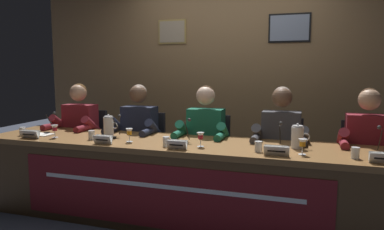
{
  "coord_description": "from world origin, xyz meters",
  "views": [
    {
      "loc": [
        0.99,
        -3.06,
        1.4
      ],
      "look_at": [
        0.0,
        0.0,
        0.99
      ],
      "focal_mm": 33.94,
      "sensor_mm": 36.0,
      "label": 1
    }
  ],
  "objects_px": {
    "water_cup_center": "(166,142)",
    "document_stack_far_left": "(41,135)",
    "juice_glass_center": "(201,137)",
    "panelist_far_left": "(76,130)",
    "panelist_far_right": "(368,147)",
    "microphone_far_left": "(49,126)",
    "chair_far_right": "(363,172)",
    "nameplate_right": "(277,151)",
    "panelist_left": "(136,133)",
    "water_cup_right": "(258,147)",
    "nameplate_center": "(177,145)",
    "chair_far_left": "(87,150)",
    "water_cup_far_left": "(23,132)",
    "chair_right": "(281,165)",
    "nameplate_left": "(103,140)",
    "nameplate_far_left": "(30,134)",
    "juice_glass_far_left": "(55,129)",
    "water_cup_far_right": "(355,154)",
    "water_pitcher_right_side": "(297,137)",
    "microphone_far_right": "(380,145)",
    "juice_glass_left": "(129,133)",
    "chair_center": "(209,159)",
    "juice_glass_right": "(302,144)",
    "water_cup_left": "(92,136)",
    "conference_table": "(187,170)",
    "panelist_center": "(204,137)",
    "microphone_center": "(186,135)",
    "panelist_right": "(280,142)",
    "chair_left": "(145,154)",
    "water_pitcher_left_side": "(109,126)",
    "microphone_left": "(115,130)"
  },
  "relations": [
    {
      "from": "water_cup_center",
      "to": "document_stack_far_left",
      "type": "height_order",
      "value": "water_cup_center"
    },
    {
      "from": "juice_glass_center",
      "to": "panelist_far_left",
      "type": "bearing_deg",
      "value": 161.87
    },
    {
      "from": "panelist_far_right",
      "to": "microphone_far_left",
      "type": "bearing_deg",
      "value": -172.63
    },
    {
      "from": "chair_far_right",
      "to": "nameplate_right",
      "type": "bearing_deg",
      "value": -129.98
    },
    {
      "from": "panelist_left",
      "to": "juice_glass_center",
      "type": "bearing_deg",
      "value": -31.31
    },
    {
      "from": "water_cup_right",
      "to": "nameplate_center",
      "type": "bearing_deg",
      "value": -169.33
    },
    {
      "from": "juice_glass_center",
      "to": "chair_far_left",
      "type": "bearing_deg",
      "value": 155.75
    },
    {
      "from": "panelist_left",
      "to": "water_cup_far_left",
      "type": "bearing_deg",
      "value": -149.25
    },
    {
      "from": "chair_right",
      "to": "nameplate_left",
      "type": "bearing_deg",
      "value": -148.95
    },
    {
      "from": "chair_far_left",
      "to": "nameplate_far_left",
      "type": "xyz_separation_m",
      "value": [
        -0.03,
        -0.87,
        0.34
      ]
    },
    {
      "from": "juice_glass_far_left",
      "to": "water_cup_far_right",
      "type": "distance_m",
      "value": 2.66
    },
    {
      "from": "panelist_far_right",
      "to": "nameplate_far_left",
      "type": "bearing_deg",
      "value": -167.46
    },
    {
      "from": "nameplate_left",
      "to": "juice_glass_center",
      "type": "height_order",
      "value": "juice_glass_center"
    },
    {
      "from": "water_pitcher_right_side",
      "to": "water_cup_center",
      "type": "bearing_deg",
      "value": -165.31
    },
    {
      "from": "juice_glass_center",
      "to": "nameplate_right",
      "type": "distance_m",
      "value": 0.66
    },
    {
      "from": "water_cup_far_left",
      "to": "microphone_far_right",
      "type": "height_order",
      "value": "microphone_far_right"
    },
    {
      "from": "nameplate_far_left",
      "to": "microphone_far_right",
      "type": "height_order",
      "value": "microphone_far_right"
    },
    {
      "from": "water_cup_far_left",
      "to": "juice_glass_left",
      "type": "bearing_deg",
      "value": 1.98
    },
    {
      "from": "nameplate_far_left",
      "to": "juice_glass_left",
      "type": "distance_m",
      "value": 0.99
    },
    {
      "from": "chair_center",
      "to": "juice_glass_right",
      "type": "xyz_separation_m",
      "value": [
        0.96,
        -0.76,
        0.38
      ]
    },
    {
      "from": "chair_far_left",
      "to": "juice_glass_far_left",
      "type": "distance_m",
      "value": 0.87
    },
    {
      "from": "water_cup_far_right",
      "to": "document_stack_far_left",
      "type": "xyz_separation_m",
      "value": [
        -2.88,
        0.07,
        -0.03
      ]
    },
    {
      "from": "water_cup_left",
      "to": "nameplate_right",
      "type": "relative_size",
      "value": 0.45
    },
    {
      "from": "conference_table",
      "to": "chair_center",
      "type": "xyz_separation_m",
      "value": [
        0.0,
        0.7,
        -0.07
      ]
    },
    {
      "from": "juice_glass_far_left",
      "to": "water_pitcher_right_side",
      "type": "xyz_separation_m",
      "value": [
        2.24,
        0.24,
        0.01
      ]
    },
    {
      "from": "conference_table",
      "to": "panelist_center",
      "type": "distance_m",
      "value": 0.54
    },
    {
      "from": "nameplate_far_left",
      "to": "microphone_far_left",
      "type": "xyz_separation_m",
      "value": [
        -0.0,
        0.28,
        0.03
      ]
    },
    {
      "from": "chair_far_right",
      "to": "juice_glass_right",
      "type": "bearing_deg",
      "value": -125.3
    },
    {
      "from": "microphone_center",
      "to": "chair_right",
      "type": "xyz_separation_m",
      "value": [
        0.79,
        0.63,
        -0.37
      ]
    },
    {
      "from": "water_cup_center",
      "to": "juice_glass_left",
      "type": "bearing_deg",
      "value": 168.56
    },
    {
      "from": "panelist_center",
      "to": "chair_far_left",
      "type": "bearing_deg",
      "value": 172.41
    },
    {
      "from": "panelist_right",
      "to": "water_pitcher_right_side",
      "type": "distance_m",
      "value": 0.39
    },
    {
      "from": "conference_table",
      "to": "chair_center",
      "type": "height_order",
      "value": "chair_center"
    },
    {
      "from": "water_pitcher_right_side",
      "to": "juice_glass_right",
      "type": "bearing_deg",
      "value": -79.13
    },
    {
      "from": "chair_left",
      "to": "nameplate_center",
      "type": "xyz_separation_m",
      "value": [
        0.72,
        -0.89,
        0.34
      ]
    },
    {
      "from": "panelist_far_left",
      "to": "panelist_center",
      "type": "xyz_separation_m",
      "value": [
        1.5,
        0.0,
        0.0
      ]
    },
    {
      "from": "water_pitcher_left_side",
      "to": "chair_center",
      "type": "bearing_deg",
      "value": 28.13
    },
    {
      "from": "water_cup_far_left",
      "to": "water_cup_far_right",
      "type": "bearing_deg",
      "value": 0.04
    },
    {
      "from": "juice_glass_right",
      "to": "water_cup_far_right",
      "type": "bearing_deg",
      "value": -0.93
    },
    {
      "from": "juice_glass_center",
      "to": "microphone_left",
      "type": "bearing_deg",
      "value": 171.43
    },
    {
      "from": "juice_glass_left",
      "to": "water_cup_center",
      "type": "xyz_separation_m",
      "value": [
        0.39,
        -0.08,
        -0.05
      ]
    },
    {
      "from": "water_cup_far_left",
      "to": "water_cup_far_right",
      "type": "xyz_separation_m",
      "value": [
        3.04,
        0.0,
        0.0
      ]
    },
    {
      "from": "panelist_right",
      "to": "microphone_far_right",
      "type": "distance_m",
      "value": 0.87
    },
    {
      "from": "water_pitcher_left_side",
      "to": "juice_glass_right",
      "type": "bearing_deg",
      "value": -8.52
    },
    {
      "from": "panelist_far_left",
      "to": "water_cup_left",
      "type": "height_order",
      "value": "panelist_far_left"
    },
    {
      "from": "juice_glass_left",
      "to": "water_cup_left",
      "type": "bearing_deg",
      "value": -178.92
    },
    {
      "from": "panelist_center",
      "to": "juice_glass_left",
      "type": "bearing_deg",
      "value": -135.86
    },
    {
      "from": "panelist_far_right",
      "to": "microphone_center",
      "type": "bearing_deg",
      "value": -164.25
    },
    {
      "from": "conference_table",
      "to": "juice_glass_center",
      "type": "height_order",
      "value": "juice_glass_center"
    },
    {
      "from": "chair_far_left",
      "to": "microphone_center",
      "type": "xyz_separation_m",
      "value": [
        1.46,
        -0.63,
        0.37
      ]
    }
  ]
}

